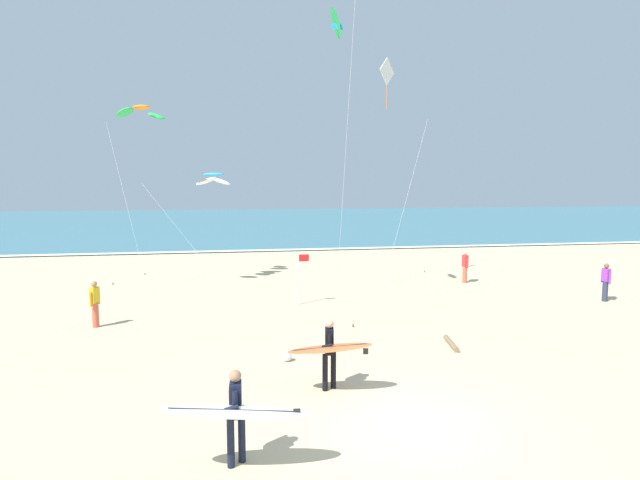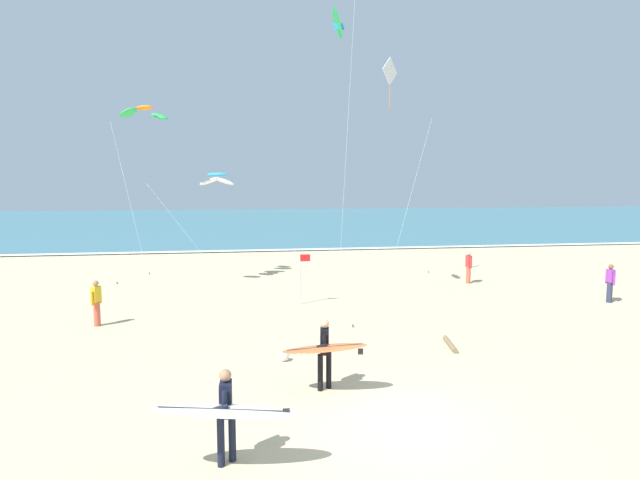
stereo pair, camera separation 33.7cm
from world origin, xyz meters
name	(u,v)px [view 2 (the right image)]	position (x,y,z in m)	size (l,w,h in m)	color
ground_plane	(400,424)	(0.00, 0.00, 0.00)	(160.00, 160.00, 0.00)	#D1BA8E
ocean_water	(265,221)	(0.00, 57.28, 0.04)	(160.00, 60.00, 0.08)	teal
shoreline_foam	(285,250)	(0.00, 27.58, 0.09)	(160.00, 0.89, 0.01)	white
surfer_lead	(225,411)	(-3.47, -1.18, 1.05)	(2.48, 0.98, 1.71)	black
surfer_trailing	(324,349)	(-1.27, 1.84, 1.04)	(2.04, 1.07, 1.71)	black
kite_diamond_ivory_near	(391,80)	(3.92, 14.36, 9.69)	(3.69, 3.34, 10.70)	white
kite_arc_amber_mid	(144,113)	(-7.26, 14.41, 7.96)	(3.05, 3.12, 8.28)	green
kite_delta_emerald_far	(339,24)	(0.75, 10.84, 11.04)	(0.53, 4.36, 11.70)	green
kite_arc_cobalt_high	(217,179)	(-4.31, 17.42, 5.10)	(4.76, 2.87, 5.43)	white
bystander_purple_top	(610,283)	(11.81, 9.18, 0.81)	(0.22, 0.50, 1.59)	#2D334C
bystander_yellow_top	(96,303)	(-8.09, 8.66, 0.81)	(0.30, 0.46, 1.59)	#D8593F
bystander_red_top	(469,267)	(7.85, 13.97, 0.81)	(0.22, 0.50, 1.59)	#D8593F
lifeguard_flag	(301,273)	(-0.77, 10.78, 1.27)	(0.45, 0.05, 2.10)	silver
beach_ball	(284,356)	(-2.03, 4.13, 0.14)	(0.28, 0.28, 0.28)	white
driftwood_log	(450,344)	(3.02, 4.65, 0.08)	(0.15, 0.15, 1.33)	#846B4C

